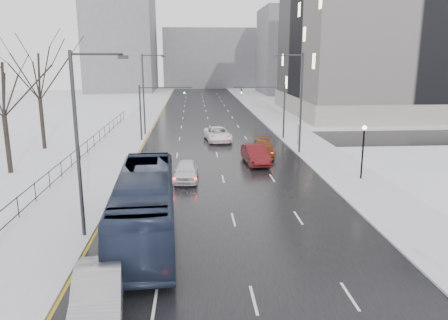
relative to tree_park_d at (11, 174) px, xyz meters
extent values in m
cube|color=black|center=(17.80, 26.00, 0.02)|extent=(16.00, 150.00, 0.04)
cube|color=black|center=(17.80, 14.00, 0.02)|extent=(130.00, 10.00, 0.04)
cube|color=silver|center=(7.30, 26.00, 0.08)|extent=(5.00, 150.00, 0.16)
cube|color=silver|center=(28.30, 26.00, 0.08)|extent=(5.00, 150.00, 0.16)
cube|color=white|center=(-2.20, 26.00, 0.06)|extent=(14.00, 150.00, 0.12)
cube|color=black|center=(4.80, -4.00, 1.41)|extent=(0.04, 70.00, 0.05)
cube|color=black|center=(4.80, -4.00, 0.41)|extent=(0.04, 70.00, 0.05)
cylinder|color=black|center=(4.80, -4.00, 0.81)|extent=(0.06, 0.06, 1.30)
cylinder|color=#2D2D33|center=(26.20, 6.00, 5.00)|extent=(0.20, 0.20, 10.00)
cylinder|color=#2D2D33|center=(24.90, 6.00, 9.80)|extent=(2.60, 0.12, 0.12)
cube|color=#2D2D33|center=(23.60, 6.00, 9.65)|extent=(0.50, 0.25, 0.18)
cylinder|color=#2D2D33|center=(9.40, -14.00, 5.00)|extent=(0.20, 0.20, 10.00)
cylinder|color=#2D2D33|center=(10.70, -14.00, 9.80)|extent=(2.60, 0.12, 0.12)
cube|color=#2D2D33|center=(12.00, -14.00, 9.65)|extent=(0.50, 0.25, 0.18)
cylinder|color=#2D2D33|center=(9.40, 18.00, 5.00)|extent=(0.20, 0.20, 10.00)
cylinder|color=#2D2D33|center=(10.70, 18.00, 9.80)|extent=(2.60, 0.12, 0.12)
cube|color=#2D2D33|center=(12.00, 18.00, 9.65)|extent=(0.50, 0.25, 0.18)
cylinder|color=black|center=(28.80, -4.00, 2.16)|extent=(0.14, 0.14, 4.00)
sphere|color=#FFE5B2|center=(28.80, -4.00, 4.26)|extent=(0.36, 0.36, 0.36)
cylinder|color=#2D2D33|center=(26.20, 14.00, 3.25)|extent=(0.20, 0.20, 6.50)
cylinder|color=#2D2D33|center=(23.20, 14.00, 6.20)|extent=(6.00, 0.12, 0.12)
imported|color=#2D2D33|center=(21.10, 14.00, 5.60)|extent=(0.15, 0.18, 0.90)
sphere|color=#19FF33|center=(21.10, 13.85, 5.60)|extent=(0.16, 0.16, 0.16)
cylinder|color=#2D2D33|center=(9.40, 14.00, 3.25)|extent=(0.20, 0.20, 6.50)
cylinder|color=#2D2D33|center=(12.40, 14.00, 6.20)|extent=(6.00, 0.12, 0.12)
imported|color=#2D2D33|center=(14.50, 14.00, 5.60)|extent=(0.15, 0.18, 0.90)
sphere|color=#19FF33|center=(14.50, 13.85, 5.60)|extent=(0.16, 0.16, 0.16)
cylinder|color=#2D2D33|center=(27.00, 10.00, 1.41)|extent=(0.06, 0.06, 2.50)
cylinder|color=white|center=(27.00, 10.00, 2.56)|extent=(0.60, 0.03, 0.60)
torus|color=#B20C0C|center=(27.00, 10.00, 2.56)|extent=(0.58, 0.06, 0.58)
cube|color=gray|center=(52.80, 38.00, 12.00)|extent=(40.00, 30.00, 24.00)
cube|color=gray|center=(52.80, 38.00, 1.50)|extent=(40.60, 30.60, 3.00)
cube|color=slate|center=(45.80, 81.00, 11.00)|extent=(24.00, 20.00, 22.00)
cube|color=slate|center=(-4.20, 91.00, 14.00)|extent=(18.00, 22.00, 28.00)
cube|color=slate|center=(21.80, 106.00, 9.00)|extent=(30.00, 18.00, 18.00)
imported|color=gray|center=(11.73, -21.48, 0.89)|extent=(2.50, 5.37, 1.70)
imported|color=#252F49|center=(12.79, -14.13, 1.84)|extent=(3.71, 13.08, 3.61)
imported|color=silver|center=(14.84, -3.10, 0.83)|extent=(2.02, 4.70, 1.58)
imported|color=#550E12|center=(21.13, 1.95, 0.90)|extent=(2.25, 5.36, 1.72)
imported|color=white|center=(18.30, 13.26, 0.85)|extent=(3.33, 6.10, 1.62)
imported|color=brown|center=(22.33, 5.23, 0.83)|extent=(2.88, 5.65, 1.57)
camera|label=1|loc=(15.46, -36.80, 9.69)|focal=35.00mm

